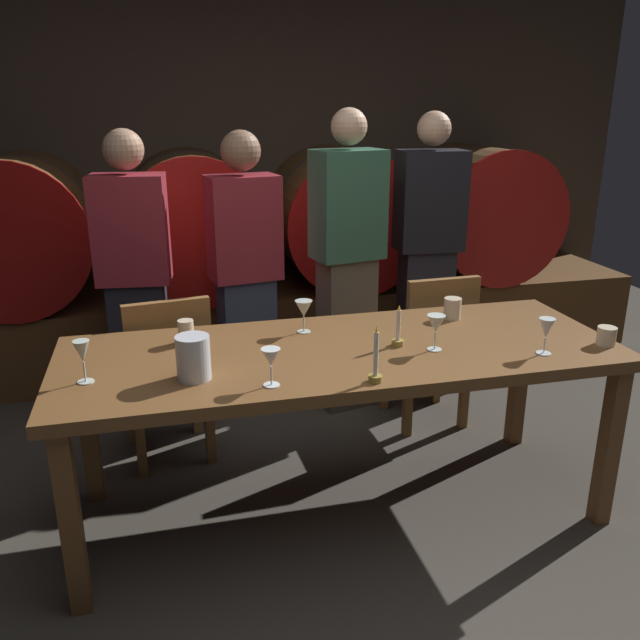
{
  "coord_description": "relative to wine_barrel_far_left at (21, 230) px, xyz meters",
  "views": [
    {
      "loc": [
        -0.72,
        -2.05,
        1.76
      ],
      "look_at": [
        -0.07,
        0.55,
        0.85
      ],
      "focal_mm": 36.65,
      "sensor_mm": 36.0,
      "label": 1
    }
  ],
  "objects": [
    {
      "name": "wine_barrel_far_left",
      "position": [
        0.0,
        0.0,
        0.0
      ],
      "size": [
        0.93,
        0.95,
        0.93
      ],
      "color": "brown",
      "rests_on": "barrel_shelf"
    },
    {
      "name": "guest_center_right",
      "position": [
        1.86,
        -0.94,
        -0.1
      ],
      "size": [
        0.42,
        0.31,
        1.71
      ],
      "rotation": [
        0.0,
        0.0,
        3.34
      ],
      "color": "brown",
      "rests_on": "ground"
    },
    {
      "name": "candle_right",
      "position": [
        1.77,
        -2.0,
        -0.15
      ],
      "size": [
        0.05,
        0.05,
        0.18
      ],
      "color": "olive",
      "rests_on": "dining_table"
    },
    {
      "name": "wine_barrel_center_left",
      "position": [
        1.06,
        0.0,
        0.0
      ],
      "size": [
        0.93,
        0.95,
        0.93
      ],
      "color": "#513319",
      "rests_on": "barrel_shelf"
    },
    {
      "name": "wine_glass_far_left",
      "position": [
        0.54,
        -2.07,
        -0.09
      ],
      "size": [
        0.06,
        0.06,
        0.16
      ],
      "color": "silver",
      "rests_on": "dining_table"
    },
    {
      "name": "pitcher",
      "position": [
        0.92,
        -2.14,
        -0.12
      ],
      "size": [
        0.13,
        0.13,
        0.17
      ],
      "color": "silver",
      "rests_on": "dining_table"
    },
    {
      "name": "back_wall",
      "position": [
        1.56,
        0.55,
        0.43
      ],
      "size": [
        5.84,
        0.24,
        2.82
      ],
      "primitive_type": "cube",
      "color": "#473A2D",
      "rests_on": "ground"
    },
    {
      "name": "guest_far_left",
      "position": [
        0.69,
        -0.84,
        -0.15
      ],
      "size": [
        0.41,
        0.28,
        1.62
      ],
      "rotation": [
        0.0,
        0.0,
        3.02
      ],
      "color": "black",
      "rests_on": "ground"
    },
    {
      "name": "cup_left",
      "position": [
        0.92,
        -1.75,
        -0.15
      ],
      "size": [
        0.07,
        0.07,
        0.1
      ],
      "primitive_type": "cylinder",
      "color": "beige",
      "rests_on": "dining_table"
    },
    {
      "name": "barrel_shelf",
      "position": [
        1.56,
        0.0,
        -0.72
      ],
      "size": [
        5.25,
        0.9,
        0.52
      ],
      "primitive_type": "cube",
      "color": "brown",
      "rests_on": "ground"
    },
    {
      "name": "wine_glass_right",
      "position": [
        1.9,
        -2.08,
        -0.09
      ],
      "size": [
        0.08,
        0.08,
        0.15
      ],
      "color": "silver",
      "rests_on": "dining_table"
    },
    {
      "name": "dining_table",
      "position": [
        1.53,
        -1.97,
        -0.27
      ],
      "size": [
        2.3,
        0.85,
        0.78
      ],
      "color": "brown",
      "rests_on": "ground"
    },
    {
      "name": "cup_right",
      "position": [
        2.62,
        -2.2,
        -0.16
      ],
      "size": [
        0.08,
        0.08,
        0.08
      ],
      "primitive_type": "cylinder",
      "color": "beige",
      "rests_on": "dining_table"
    },
    {
      "name": "wine_barrel_far_right",
      "position": [
        3.12,
        0.0,
        0.0
      ],
      "size": [
        0.93,
        0.95,
        0.93
      ],
      "color": "#513319",
      "rests_on": "barrel_shelf"
    },
    {
      "name": "ground_plane",
      "position": [
        1.56,
        -2.34,
        -0.98
      ],
      "size": [
        7.59,
        7.59,
        0.0
      ],
      "primitive_type": "plane",
      "color": "#3F3A33"
    },
    {
      "name": "candle_left",
      "position": [
        1.56,
        -2.33,
        -0.14
      ],
      "size": [
        0.05,
        0.05,
        0.22
      ],
      "color": "olive",
      "rests_on": "dining_table"
    },
    {
      "name": "chair_left",
      "position": [
        0.83,
        -1.35,
        -0.49
      ],
      "size": [
        0.45,
        0.45,
        0.88
      ],
      "rotation": [
        0.0,
        0.0,
        3.29
      ],
      "color": "brown",
      "rests_on": "ground"
    },
    {
      "name": "wine_glass_left",
      "position": [
        1.19,
        -2.27,
        -0.1
      ],
      "size": [
        0.07,
        0.07,
        0.14
      ],
      "color": "white",
      "rests_on": "dining_table"
    },
    {
      "name": "guest_far_right",
      "position": [
        2.38,
        -0.86,
        -0.11
      ],
      "size": [
        0.4,
        0.27,
        1.69
      ],
      "rotation": [
        0.0,
        0.0,
        3.07
      ],
      "color": "black",
      "rests_on": "ground"
    },
    {
      "name": "wine_barrel_center_right",
      "position": [
        2.07,
        0.0,
        0.0
      ],
      "size": [
        0.93,
        0.95,
        0.93
      ],
      "color": "brown",
      "rests_on": "barrel_shelf"
    },
    {
      "name": "wine_glass_center",
      "position": [
        1.43,
        -1.74,
        -0.09
      ],
      "size": [
        0.08,
        0.08,
        0.14
      ],
      "color": "silver",
      "rests_on": "dining_table"
    },
    {
      "name": "wine_glass_far_right",
      "position": [
        2.31,
        -2.23,
        -0.09
      ],
      "size": [
        0.06,
        0.06,
        0.15
      ],
      "color": "white",
      "rests_on": "dining_table"
    },
    {
      "name": "guest_center_left",
      "position": [
        1.29,
        -0.85,
        -0.15
      ],
      "size": [
        0.41,
        0.3,
        1.6
      ],
      "rotation": [
        0.0,
        0.0,
        3.3
      ],
      "color": "#33384C",
      "rests_on": "ground"
    },
    {
      "name": "cup_center",
      "position": [
        2.14,
        -1.72,
        -0.15
      ],
      "size": [
        0.08,
        0.08,
        0.1
      ],
      "primitive_type": "cylinder",
      "color": "beige",
      "rests_on": "dining_table"
    },
    {
      "name": "chair_right",
      "position": [
        2.24,
        -1.3,
        -0.49
      ],
      "size": [
        0.42,
        0.42,
        0.88
      ],
      "rotation": [
        0.0,
        0.0,
        3.18
      ],
      "color": "brown",
      "rests_on": "ground"
    }
  ]
}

